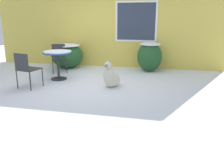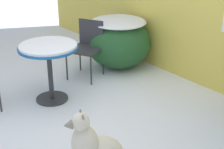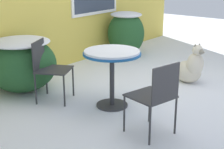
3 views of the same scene
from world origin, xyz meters
TOP-DOWN VIEW (x-y plane):
  - ground_plane at (0.00, 0.00)m, footprint 16.00×16.00m
  - house_wall at (0.06, 2.20)m, footprint 8.00×0.10m
  - shrub_left at (-1.19, 1.68)m, footprint 1.07×1.05m
  - shrub_middle at (1.61, 1.72)m, footprint 0.78×0.79m
  - patio_table at (-0.82, 0.20)m, footprint 0.78×0.78m
  - patio_chair_near_table at (-1.19, 1.05)m, footprint 0.61×0.61m
  - patio_chair_far_side at (-1.20, -0.71)m, footprint 0.54×0.54m
  - dog at (0.76, -0.22)m, footprint 0.52×0.65m

SIDE VIEW (x-z plane):
  - ground_plane at x=0.00m, z-range 0.00..0.00m
  - dog at x=0.76m, z-range -0.10..0.59m
  - shrub_left at x=-1.19m, z-range 0.03..0.87m
  - patio_chair_near_table at x=-1.19m, z-range 0.06..0.94m
  - patio_chair_far_side at x=-1.20m, z-range 0.06..0.94m
  - shrub_middle at x=1.61m, z-range 0.03..0.97m
  - patio_table at x=-0.82m, z-range 0.26..1.05m
  - house_wall at x=0.06m, z-range 0.00..3.24m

